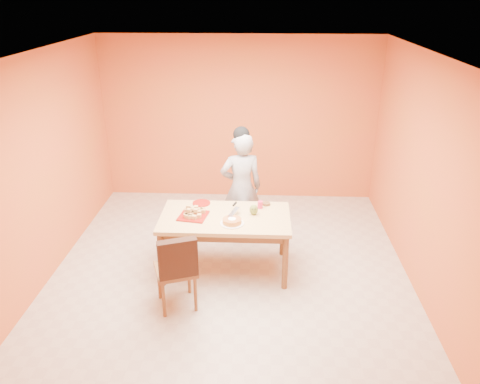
{
  "coord_description": "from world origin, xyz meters",
  "views": [
    {
      "loc": [
        0.37,
        -5.0,
        3.35
      ],
      "look_at": [
        0.12,
        0.3,
        1.02
      ],
      "focal_mm": 35.0,
      "sensor_mm": 36.0,
      "label": 1
    }
  ],
  "objects_px": {
    "egg_ornament": "(254,210)",
    "magenta_glass": "(260,205)",
    "dining_table": "(225,223)",
    "dining_chair": "(175,269)",
    "person": "(241,188)",
    "pastry_platter": "(193,216)",
    "checker_tin": "(266,204)",
    "sponge_cake": "(232,221)",
    "red_dinner_plate": "(201,203)"
  },
  "relations": [
    {
      "from": "person",
      "to": "egg_ornament",
      "type": "height_order",
      "value": "person"
    },
    {
      "from": "checker_tin",
      "to": "person",
      "type": "bearing_deg",
      "value": 127.01
    },
    {
      "from": "egg_ornament",
      "to": "pastry_platter",
      "type": "bearing_deg",
      "value": -172.34
    },
    {
      "from": "sponge_cake",
      "to": "checker_tin",
      "type": "xyz_separation_m",
      "value": [
        0.41,
        0.55,
        -0.02
      ]
    },
    {
      "from": "dining_chair",
      "to": "magenta_glass",
      "type": "bearing_deg",
      "value": 28.21
    },
    {
      "from": "person",
      "to": "sponge_cake",
      "type": "distance_m",
      "value": 1.01
    },
    {
      "from": "person",
      "to": "sponge_cake",
      "type": "relative_size",
      "value": 7.01
    },
    {
      "from": "dining_chair",
      "to": "pastry_platter",
      "type": "distance_m",
      "value": 0.81
    },
    {
      "from": "egg_ornament",
      "to": "magenta_glass",
      "type": "bearing_deg",
      "value": 68.1
    },
    {
      "from": "pastry_platter",
      "to": "sponge_cake",
      "type": "xyz_separation_m",
      "value": [
        0.49,
        -0.17,
        0.03
      ]
    },
    {
      "from": "sponge_cake",
      "to": "egg_ornament",
      "type": "distance_m",
      "value": 0.36
    },
    {
      "from": "dining_chair",
      "to": "egg_ornament",
      "type": "bearing_deg",
      "value": 25.01
    },
    {
      "from": "dining_chair",
      "to": "person",
      "type": "bearing_deg",
      "value": 47.45
    },
    {
      "from": "dining_chair",
      "to": "egg_ornament",
      "type": "relative_size",
      "value": 7.2
    },
    {
      "from": "dining_chair",
      "to": "checker_tin",
      "type": "height_order",
      "value": "dining_chair"
    },
    {
      "from": "dining_chair",
      "to": "pastry_platter",
      "type": "bearing_deg",
      "value": 62.02
    },
    {
      "from": "sponge_cake",
      "to": "magenta_glass",
      "type": "height_order",
      "value": "magenta_glass"
    },
    {
      "from": "sponge_cake",
      "to": "egg_ornament",
      "type": "height_order",
      "value": "egg_ornament"
    },
    {
      "from": "red_dinner_plate",
      "to": "egg_ornament",
      "type": "bearing_deg",
      "value": -22.7
    },
    {
      "from": "dining_table",
      "to": "magenta_glass",
      "type": "xyz_separation_m",
      "value": [
        0.43,
        0.25,
        0.14
      ]
    },
    {
      "from": "magenta_glass",
      "to": "dining_chair",
      "type": "bearing_deg",
      "value": -131.77
    },
    {
      "from": "pastry_platter",
      "to": "magenta_glass",
      "type": "height_order",
      "value": "magenta_glass"
    },
    {
      "from": "sponge_cake",
      "to": "red_dinner_plate",
      "type": "bearing_deg",
      "value": 128.42
    },
    {
      "from": "person",
      "to": "pastry_platter",
      "type": "relative_size",
      "value": 4.82
    },
    {
      "from": "dining_table",
      "to": "egg_ornament",
      "type": "bearing_deg",
      "value": 10.06
    },
    {
      "from": "checker_tin",
      "to": "magenta_glass",
      "type": "bearing_deg",
      "value": -128.27
    },
    {
      "from": "sponge_cake",
      "to": "dining_chair",
      "type": "bearing_deg",
      "value": -135.31
    },
    {
      "from": "red_dinner_plate",
      "to": "sponge_cake",
      "type": "distance_m",
      "value": 0.7
    },
    {
      "from": "red_dinner_plate",
      "to": "dining_chair",
      "type": "bearing_deg",
      "value": -98.04
    },
    {
      "from": "magenta_glass",
      "to": "checker_tin",
      "type": "distance_m",
      "value": 0.13
    },
    {
      "from": "checker_tin",
      "to": "sponge_cake",
      "type": "bearing_deg",
      "value": -126.79
    },
    {
      "from": "dining_table",
      "to": "sponge_cake",
      "type": "relative_size",
      "value": 7.03
    },
    {
      "from": "dining_table",
      "to": "egg_ornament",
      "type": "relative_size",
      "value": 12.07
    },
    {
      "from": "sponge_cake",
      "to": "egg_ornament",
      "type": "relative_size",
      "value": 1.72
    },
    {
      "from": "red_dinner_plate",
      "to": "checker_tin",
      "type": "distance_m",
      "value": 0.84
    },
    {
      "from": "dining_table",
      "to": "pastry_platter",
      "type": "relative_size",
      "value": 4.84
    },
    {
      "from": "egg_ornament",
      "to": "magenta_glass",
      "type": "xyz_separation_m",
      "value": [
        0.08,
        0.19,
        -0.02
      ]
    },
    {
      "from": "egg_ornament",
      "to": "magenta_glass",
      "type": "distance_m",
      "value": 0.2
    },
    {
      "from": "dining_chair",
      "to": "sponge_cake",
      "type": "relative_size",
      "value": 4.19
    },
    {
      "from": "egg_ornament",
      "to": "sponge_cake",
      "type": "bearing_deg",
      "value": -133.5
    },
    {
      "from": "sponge_cake",
      "to": "pastry_platter",
      "type": "bearing_deg",
      "value": 160.89
    },
    {
      "from": "dining_table",
      "to": "pastry_platter",
      "type": "distance_m",
      "value": 0.41
    },
    {
      "from": "checker_tin",
      "to": "egg_ornament",
      "type": "bearing_deg",
      "value": -118.59
    },
    {
      "from": "red_dinner_plate",
      "to": "checker_tin",
      "type": "height_order",
      "value": "checker_tin"
    },
    {
      "from": "dining_table",
      "to": "sponge_cake",
      "type": "xyz_separation_m",
      "value": [
        0.1,
        -0.2,
        0.13
      ]
    },
    {
      "from": "person",
      "to": "pastry_platter",
      "type": "height_order",
      "value": "person"
    },
    {
      "from": "pastry_platter",
      "to": "magenta_glass",
      "type": "xyz_separation_m",
      "value": [
        0.82,
        0.28,
        0.04
      ]
    },
    {
      "from": "sponge_cake",
      "to": "magenta_glass",
      "type": "distance_m",
      "value": 0.56
    },
    {
      "from": "magenta_glass",
      "to": "dining_table",
      "type": "bearing_deg",
      "value": -149.78
    },
    {
      "from": "person",
      "to": "magenta_glass",
      "type": "relative_size",
      "value": 16.91
    }
  ]
}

